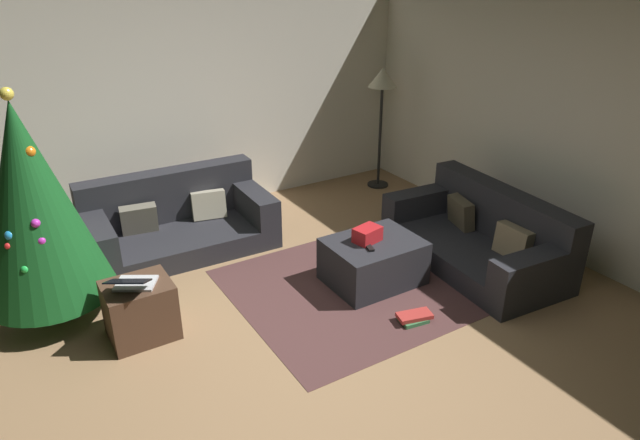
% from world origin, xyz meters
% --- Properties ---
extents(ground_plane, '(6.40, 6.40, 0.00)m').
position_xyz_m(ground_plane, '(0.00, 0.00, 0.00)').
color(ground_plane, '#93704C').
extents(rear_partition, '(6.40, 0.12, 2.60)m').
position_xyz_m(rear_partition, '(0.00, 3.14, 1.30)').
color(rear_partition, silver).
rests_on(rear_partition, ground_plane).
extents(corner_partition, '(0.12, 6.40, 2.60)m').
position_xyz_m(corner_partition, '(3.14, 0.00, 1.30)').
color(corner_partition, silver).
rests_on(corner_partition, ground_plane).
extents(couch_left, '(1.90, 1.02, 0.77)m').
position_xyz_m(couch_left, '(-0.23, 2.26, 0.28)').
color(couch_left, '#26262B').
rests_on(couch_left, ground_plane).
extents(couch_right, '(1.08, 1.95, 0.73)m').
position_xyz_m(couch_right, '(2.26, 0.35, 0.27)').
color(couch_right, '#26262B').
rests_on(couch_right, ground_plane).
extents(ottoman, '(0.85, 0.66, 0.43)m').
position_xyz_m(ottoman, '(1.09, 0.58, 0.21)').
color(ottoman, '#26262B').
rests_on(ottoman, ground_plane).
extents(gift_box, '(0.28, 0.22, 0.14)m').
position_xyz_m(gift_box, '(1.04, 0.61, 0.50)').
color(gift_box, red).
rests_on(gift_box, ottoman).
extents(tv_remote, '(0.09, 0.17, 0.02)m').
position_xyz_m(tv_remote, '(0.97, 0.50, 0.44)').
color(tv_remote, black).
rests_on(tv_remote, ottoman).
extents(christmas_tree, '(1.06, 1.06, 1.96)m').
position_xyz_m(christmas_tree, '(-1.57, 1.56, 1.05)').
color(christmas_tree, brown).
rests_on(christmas_tree, ground_plane).
extents(side_table, '(0.52, 0.44, 0.48)m').
position_xyz_m(side_table, '(-1.01, 0.87, 0.24)').
color(side_table, '#4C3323').
rests_on(side_table, ground_plane).
extents(laptop, '(0.45, 0.48, 0.17)m').
position_xyz_m(laptop, '(-1.04, 0.82, 0.53)').
color(laptop, silver).
rests_on(laptop, side_table).
extents(book_stack, '(0.32, 0.21, 0.07)m').
position_xyz_m(book_stack, '(1.00, -0.14, 0.04)').
color(book_stack, '#387A47').
rests_on(book_stack, ground_plane).
extents(corner_lamp, '(0.36, 0.36, 1.57)m').
position_xyz_m(corner_lamp, '(2.64, 2.56, 1.33)').
color(corner_lamp, black).
rests_on(corner_lamp, ground_plane).
extents(area_rug, '(2.60, 2.00, 0.01)m').
position_xyz_m(area_rug, '(1.09, 0.58, 0.00)').
color(area_rug, '#4F302F').
rests_on(area_rug, ground_plane).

